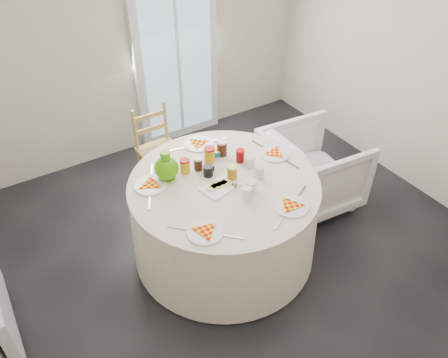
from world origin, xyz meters
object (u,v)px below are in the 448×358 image
table (224,219)px  green_pitcher (166,168)px  armchair (312,169)px  wooden_chair (159,147)px

table → green_pitcher: (-0.35, 0.28, 0.49)m
armchair → green_pitcher: 1.51m
armchair → green_pitcher: green_pitcher is taller
armchair → green_pitcher: bearing=88.8°
table → wooden_chair: size_ratio=1.80×
wooden_chair → armchair: bearing=-43.5°
green_pitcher → table: bearing=-14.2°
wooden_chair → green_pitcher: (-0.30, -0.85, 0.40)m
table → green_pitcher: 0.67m
wooden_chair → green_pitcher: green_pitcher is taller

